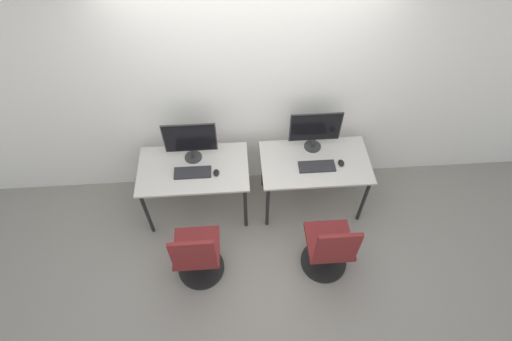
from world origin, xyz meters
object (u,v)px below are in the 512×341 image
monitor_left (190,140)px  monitor_right (315,129)px  mouse_right (341,163)px  office_chair_right (329,250)px  office_chair_left (197,256)px  keyboard_right (317,166)px  mouse_left (216,173)px  keyboard_left (193,173)px

monitor_left → monitor_right: same height
mouse_right → office_chair_right: bearing=-105.7°
office_chair_left → office_chair_right: bearing=-0.8°
keyboard_right → office_chair_right: 0.85m
keyboard_right → office_chair_right: office_chair_right is taller
mouse_left → office_chair_right: size_ratio=0.10×
mouse_left → office_chair_left: office_chair_left is taller
office_chair_left → mouse_right: office_chair_left is taller
monitor_left → mouse_left: monitor_left is taller
keyboard_right → monitor_right: bearing=90.0°
monitor_right → office_chair_right: (0.04, -1.06, -0.60)m
office_chair_left → monitor_right: monitor_right is taller
monitor_left → keyboard_right: monitor_left is taller
mouse_left → keyboard_right: size_ratio=0.24×
office_chair_left → monitor_left: bearing=91.5°
mouse_left → mouse_right: (1.30, 0.04, 0.00)m
mouse_right → office_chair_right: (-0.22, -0.80, -0.36)m
keyboard_left → office_chair_right: size_ratio=0.41×
monitor_left → keyboard_right: bearing=-9.8°
office_chair_right → mouse_right: bearing=74.3°
keyboard_left → keyboard_right: bearing=-0.3°
monitor_left → keyboard_left: size_ratio=1.42×
monitor_left → office_chair_left: monitor_left is taller
monitor_right → office_chair_right: monitor_right is taller
monitor_left → monitor_right: size_ratio=1.00×
monitor_left → monitor_right: (1.28, 0.07, 0.00)m
monitor_right → office_chair_right: size_ratio=0.58×
monitor_left → mouse_right: size_ratio=5.94×
office_chair_right → office_chair_left: bearing=179.2°
keyboard_left → mouse_right: mouse_right is taller
monitor_left → office_chair_left: (0.03, -0.98, -0.60)m
keyboard_right → mouse_right: bearing=5.3°
mouse_right → office_chair_right: size_ratio=0.10×
monitor_left → keyboard_right: (1.28, -0.22, -0.25)m
mouse_right → monitor_left: bearing=172.7°
office_chair_left → mouse_left: bearing=73.8°
monitor_left → mouse_right: monitor_left is taller
monitor_left → keyboard_left: monitor_left is taller
keyboard_left → office_chair_left: (0.03, -0.76, -0.35)m
monitor_left → office_chair_right: 1.76m
monitor_right → mouse_right: (0.26, -0.26, -0.25)m
monitor_right → mouse_right: monitor_right is taller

